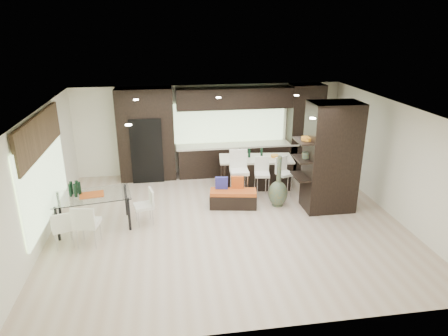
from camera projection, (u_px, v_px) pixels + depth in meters
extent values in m
plane|color=beige|center=(228.00, 223.00, 9.38)|extent=(8.00, 8.00, 0.00)
cube|color=white|center=(210.00, 129.00, 12.16)|extent=(8.00, 0.02, 2.70)
cube|color=white|center=(40.00, 179.00, 8.35)|extent=(0.02, 7.00, 2.70)
cube|color=white|center=(394.00, 160.00, 9.48)|extent=(0.02, 7.00, 2.70)
cube|color=white|center=(228.00, 109.00, 8.45)|extent=(8.00, 7.00, 0.02)
cube|color=#B2D199|center=(44.00, 175.00, 8.54)|extent=(0.04, 3.20, 1.90)
cube|color=#B2D199|center=(229.00, 123.00, 12.14)|extent=(3.40, 0.04, 1.20)
cube|color=brown|center=(39.00, 135.00, 8.24)|extent=(0.08, 3.00, 0.80)
cube|color=white|center=(226.00, 108.00, 8.69)|extent=(4.00, 3.00, 0.02)
cube|color=black|center=(228.00, 131.00, 11.92)|extent=(6.80, 0.68, 2.70)
cube|color=black|center=(147.00, 148.00, 11.68)|extent=(0.90, 0.68, 1.90)
cube|color=black|center=(331.00, 158.00, 9.65)|extent=(1.20, 0.80, 2.70)
cube|color=black|center=(256.00, 172.00, 11.32)|extent=(2.11, 1.09, 0.85)
cube|color=white|center=(239.00, 180.00, 10.48)|extent=(0.49, 0.49, 1.05)
cube|color=white|center=(262.00, 181.00, 10.64)|extent=(0.44, 0.44, 0.87)
cube|color=white|center=(284.00, 180.00, 10.73)|extent=(0.49, 0.49, 0.85)
cube|color=black|center=(233.00, 199.00, 10.10)|extent=(1.24, 0.65, 0.45)
cube|color=white|center=(94.00, 211.00, 9.05)|extent=(1.79, 1.19, 0.80)
cube|color=white|center=(88.00, 226.00, 8.31)|extent=(0.54, 0.54, 0.87)
cube|color=white|center=(63.00, 230.00, 8.29)|extent=(0.52, 0.52, 0.76)
cube|color=white|center=(144.00, 208.00, 9.21)|extent=(0.50, 0.50, 0.77)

